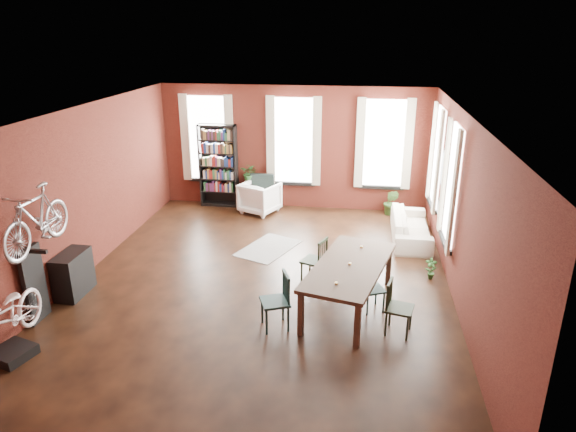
% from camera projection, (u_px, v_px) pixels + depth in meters
% --- Properties ---
extents(room, '(9.00, 9.04, 3.22)m').
position_uv_depth(room, '(279.00, 166.00, 9.55)').
color(room, black).
rests_on(room, ground).
extents(dining_table, '(1.63, 2.58, 0.81)m').
position_uv_depth(dining_table, '(349.00, 286.00, 8.78)').
color(dining_table, '#48372B').
rests_on(dining_table, ground).
extents(dining_chair_a, '(0.56, 0.56, 0.94)m').
position_uv_depth(dining_chair_a, '(275.00, 301.00, 8.16)').
color(dining_chair_a, '#183636').
rests_on(dining_chair_a, ground).
extents(dining_chair_b, '(0.54, 0.54, 0.90)m').
position_uv_depth(dining_chair_b, '(314.00, 260.00, 9.63)').
color(dining_chair_b, black).
rests_on(dining_chair_b, ground).
extents(dining_chair_c, '(0.49, 0.49, 0.89)m').
position_uv_depth(dining_chair_c, '(399.00, 308.00, 8.02)').
color(dining_chair_c, '#1E2E1B').
rests_on(dining_chair_c, ground).
extents(dining_chair_d, '(0.48, 0.48, 0.79)m').
position_uv_depth(dining_chair_d, '(372.00, 289.00, 8.70)').
color(dining_chair_d, '#193736').
rests_on(dining_chair_d, ground).
extents(bookshelf, '(1.00, 0.32, 2.20)m').
position_uv_depth(bookshelf, '(218.00, 166.00, 13.63)').
color(bookshelf, black).
rests_on(bookshelf, ground).
extents(white_armchair, '(1.11, 1.09, 0.89)m').
position_uv_depth(white_armchair, '(260.00, 196.00, 13.31)').
color(white_armchair, white).
rests_on(white_armchair, ground).
extents(cream_sofa, '(0.61, 2.08, 0.81)m').
position_uv_depth(cream_sofa, '(411.00, 222.00, 11.62)').
color(cream_sofa, beige).
rests_on(cream_sofa, ground).
extents(striped_rug, '(1.40, 1.70, 0.01)m').
position_uv_depth(striped_rug, '(268.00, 248.00, 11.27)').
color(striped_rug, black).
rests_on(striped_rug, ground).
extents(bike_trainer, '(0.65, 0.65, 0.15)m').
position_uv_depth(bike_trainer, '(12.00, 353.00, 7.53)').
color(bike_trainer, black).
rests_on(bike_trainer, ground).
extents(bike_wall_rack, '(0.16, 0.60, 1.30)m').
position_uv_depth(bike_wall_rack, '(34.00, 284.00, 8.32)').
color(bike_wall_rack, black).
rests_on(bike_wall_rack, ground).
extents(console_table, '(0.40, 0.80, 0.80)m').
position_uv_depth(console_table, '(73.00, 274.00, 9.22)').
color(console_table, black).
rests_on(console_table, ground).
extents(plant_stand, '(0.42, 0.42, 0.67)m').
position_uv_depth(plant_stand, '(250.00, 194.00, 13.78)').
color(plant_stand, black).
rests_on(plant_stand, ground).
extents(plant_by_sofa, '(0.59, 0.77, 0.30)m').
position_uv_depth(plant_by_sofa, '(390.00, 209.00, 13.22)').
color(plant_by_sofa, '#315923').
rests_on(plant_by_sofa, ground).
extents(plant_small, '(0.26, 0.44, 0.15)m').
position_uv_depth(plant_small, '(430.00, 275.00, 9.89)').
color(plant_small, '#2B5F26').
rests_on(plant_small, ground).
extents(bicycle_floor, '(0.71, 1.01, 1.83)m').
position_uv_depth(bicycle_floor, '(0.00, 292.00, 7.21)').
color(bicycle_floor, white).
rests_on(bicycle_floor, bike_trainer).
extents(bicycle_hung, '(0.47, 1.00, 1.66)m').
position_uv_depth(bicycle_hung, '(33.00, 199.00, 7.77)').
color(bicycle_hung, '#A5A8AD').
rests_on(bicycle_hung, bike_wall_rack).
extents(plant_on_stand, '(0.58, 0.62, 0.42)m').
position_uv_depth(plant_on_stand, '(250.00, 175.00, 13.58)').
color(plant_on_stand, '#245321').
rests_on(plant_on_stand, plant_stand).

